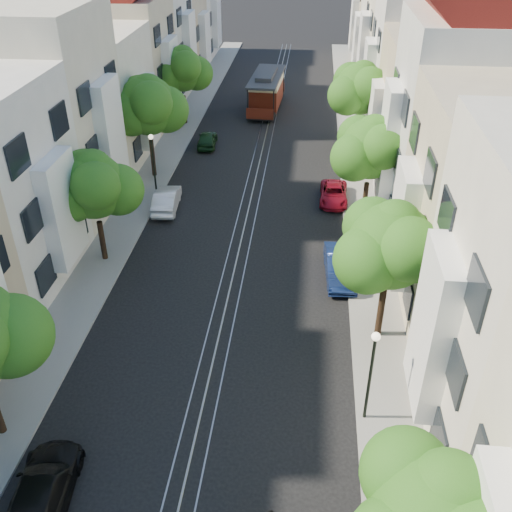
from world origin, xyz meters
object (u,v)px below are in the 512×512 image
(tree_e_c, at_px, (372,150))
(parked_car_w_far, at_px, (207,139))
(parked_car_w_mid, at_px, (167,199))
(parked_car_e_far, at_px, (334,194))
(tree_w_d, at_px, (183,71))
(tree_e_b, at_px, (392,248))
(tree_w_c, at_px, (148,107))
(lamp_west, at_px, (153,156))
(parked_car_e_mid, at_px, (340,266))
(parked_car_w_near, at_px, (42,492))
(lamp_east, at_px, (372,364))
(tree_w_b, at_px, (94,188))
(tree_e_d, at_px, (361,90))
(cable_car, at_px, (267,89))

(tree_e_c, relative_size, parked_car_w_far, 1.84)
(parked_car_w_far, bearing_deg, parked_car_w_mid, 82.10)
(parked_car_e_far, bearing_deg, tree_w_d, 133.94)
(tree_e_b, bearing_deg, parked_car_w_far, 117.88)
(tree_w_c, distance_m, lamp_west, 3.81)
(tree_w_c, bearing_deg, parked_car_e_far, -11.74)
(parked_car_e_mid, height_order, parked_car_w_far, parked_car_e_mid)
(tree_w_d, relative_size, parked_car_e_mid, 1.57)
(tree_e_c, distance_m, parked_car_e_far, 5.07)
(tree_w_c, xyz_separation_m, parked_car_w_near, (2.74, -25.71, -4.41))
(lamp_west, distance_m, parked_car_w_far, 9.52)
(lamp_west, relative_size, parked_car_w_near, 0.91)
(lamp_west, bearing_deg, tree_w_c, 105.75)
(tree_e_c, distance_m, lamp_east, 16.10)
(tree_w_b, xyz_separation_m, lamp_west, (0.84, 8.02, -1.55))
(tree_e_c, distance_m, lamp_west, 13.82)
(tree_e_c, height_order, lamp_east, tree_e_c)
(parked_car_w_mid, bearing_deg, parked_car_w_near, 87.70)
(lamp_west, bearing_deg, tree_w_d, 93.44)
(tree_e_b, height_order, parked_car_w_far, tree_e_b)
(tree_w_b, relative_size, tree_w_c, 0.88)
(tree_e_d, relative_size, parked_car_w_mid, 1.72)
(tree_w_d, bearing_deg, cable_car, 35.28)
(parked_car_e_mid, xyz_separation_m, parked_car_w_mid, (-10.77, 6.72, -0.02))
(tree_e_c, height_order, parked_car_e_mid, tree_e_c)
(parked_car_e_mid, bearing_deg, tree_e_c, 71.73)
(parked_car_w_near, height_order, parked_car_w_far, parked_car_w_near)
(tree_e_c, distance_m, tree_e_d, 11.00)
(cable_car, xyz_separation_m, parked_car_w_near, (-3.90, -41.40, -1.22))
(tree_w_c, height_order, parked_car_e_mid, tree_w_c)
(tree_e_d, xyz_separation_m, parked_car_w_near, (-11.66, -31.71, -4.21))
(tree_w_d, relative_size, parked_car_e_far, 1.71)
(tree_e_d, xyz_separation_m, parked_car_e_mid, (-1.67, -17.43, -4.19))
(tree_e_d, height_order, lamp_east, tree_e_d)
(lamp_east, xyz_separation_m, cable_car, (-6.80, 36.67, -0.97))
(parked_car_e_mid, xyz_separation_m, parked_car_e_far, (-0.17, 8.82, -0.15))
(parked_car_w_far, bearing_deg, tree_w_c, 62.08)
(parked_car_e_far, distance_m, parked_car_w_mid, 10.80)
(parked_car_e_far, bearing_deg, tree_e_b, -80.90)
(tree_w_c, distance_m, parked_car_w_near, 26.22)
(tree_w_d, bearing_deg, lamp_west, -86.56)
(lamp_west, xyz_separation_m, parked_car_e_far, (11.71, 0.37, -2.32))
(lamp_west, bearing_deg, cable_car, 72.74)
(parked_car_w_mid, bearing_deg, cable_car, -107.35)
(tree_w_c, bearing_deg, cable_car, 67.07)
(parked_car_e_mid, distance_m, parked_car_w_near, 17.42)
(tree_w_b, bearing_deg, cable_car, 76.03)
(parked_car_w_near, relative_size, parked_car_w_far, 1.29)
(lamp_west, distance_m, parked_car_e_far, 11.95)
(cable_car, bearing_deg, parked_car_w_near, -92.04)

